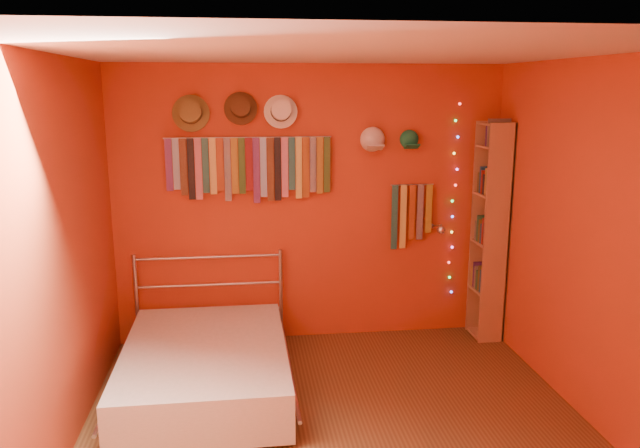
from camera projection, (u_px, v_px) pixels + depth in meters
name	position (u px, v px, depth m)	size (l,w,h in m)	color
ground	(340.00, 434.00, 4.21)	(3.50, 3.50, 0.00)	#56371D
back_wall	(311.00, 205.00, 5.64)	(3.50, 0.02, 2.50)	#AE291C
right_wall	(600.00, 247.00, 4.16)	(0.02, 3.50, 2.50)	#AE291C
left_wall	(53.00, 266.00, 3.73)	(0.02, 3.50, 2.50)	#AE291C
ceiling	(343.00, 52.00, 3.68)	(3.50, 3.50, 0.02)	white
tie_rack	(250.00, 166.00, 5.43)	(1.45, 0.03, 0.58)	#ADADB2
small_tie_rack	(411.00, 212.00, 5.71)	(0.40, 0.03, 0.60)	#ADADB2
fedora_olive	(190.00, 112.00, 5.24)	(0.32, 0.17, 0.31)	olive
fedora_brown	(241.00, 108.00, 5.28)	(0.28, 0.15, 0.28)	#4C311B
fedora_white	(281.00, 111.00, 5.33)	(0.29, 0.16, 0.29)	white
cap_white	(372.00, 140.00, 5.53)	(0.20, 0.25, 0.20)	white
cap_green	(409.00, 140.00, 5.57)	(0.18, 0.22, 0.18)	#1C7E51
fairy_lights	(454.00, 201.00, 5.76)	(0.06, 0.02, 1.79)	#FF3333
reading_lamp	(440.00, 229.00, 5.59)	(0.07, 0.32, 0.09)	#ADADB2
bookshelf	(494.00, 231.00, 5.68)	(0.25, 0.34, 2.00)	#AC784D
bed	(206.00, 367.00, 4.77)	(1.31, 1.81, 0.87)	#ADADB2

